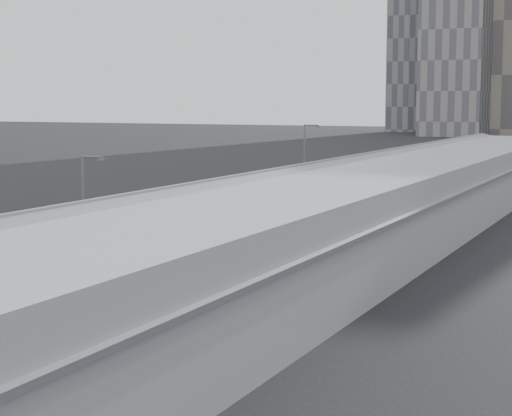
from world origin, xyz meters
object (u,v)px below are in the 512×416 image
Objects in this scene: street_lamp_near at (86,203)px; bus_4 at (266,220)px; shipping_container at (368,175)px; suv at (391,175)px; bus_3 at (202,241)px; bus_8 at (425,173)px; bus_9 at (453,166)px; bus_10 at (467,161)px; bus_6 at (365,190)px; bus_7 at (399,183)px; bus_2 at (92,277)px; bus_5 at (324,207)px; street_lamp_far at (306,158)px.

bus_4 is at bearing 71.72° from street_lamp_near.
suv is (1.17, 7.85, -0.56)m from shipping_container.
bus_3 is 67.76m from shipping_container.
bus_8 is 14.57m from bus_9.
bus_9 is 13.95m from bus_10.
bus_6 is 12.02m from bus_7.
bus_2 is at bearing -89.40° from bus_6.
bus_2 reaches higher than bus_5.
bus_3 is at bearing -88.60° from bus_10.
bus_3 reaches higher than shipping_container.
bus_5 is 1.27× the size of street_lamp_far.
bus_9 is 2.20× the size of shipping_container.
street_lamp_near is at bearing -95.94° from bus_7.
bus_9 is (-0.07, 84.62, 0.01)m from bus_3.
bus_10 is 104.44m from street_lamp_near.
bus_6 is 26.55m from shipping_container.
bus_3 is at bearing -94.17° from suv.
street_lamp_near is at bearing -99.05° from bus_5.
suv is at bearing 94.42° from bus_2.
bus_2 is at bearing -87.27° from bus_5.
bus_9 reaches higher than bus_8.
street_lamp_far reaches higher than bus_10.
suv is at bearing -105.59° from bus_10.
bus_9 reaches higher than bus_4.
bus_8 is 0.90× the size of bus_9.
street_lamp_near is (-6.60, -5.68, 3.19)m from bus_3.
bus_5 is 32.38m from street_lamp_near.
bus_3 is 1.01× the size of bus_10.
shipping_container is (-8.46, 54.44, -0.41)m from bus_4.
bus_4 is 85.83m from bus_10.
bus_6 is 0.97× the size of bus_10.
street_lamp_far is (-0.89, 44.50, 0.61)m from street_lamp_near.
street_lamp_near is 80.81m from suv.
bus_2 is 0.99× the size of bus_7.
bus_4 is 55.09m from shipping_container.
suv is (-7.73, -9.60, -1.02)m from bus_9.
street_lamp_far reaches higher than shipping_container.
bus_5 is 15.52m from street_lamp_far.
bus_3 is at bearing -89.60° from bus_7.
street_lamp_near is at bearing -92.25° from bus_10.
suv is (-7.28, 62.29, -0.97)m from bus_4.
bus_2 is 39.73m from bus_5.
bus_10 reaches higher than bus_4.
bus_3 is 9.27m from street_lamp_near.
street_lamp_near reaches higher than bus_5.
street_lamp_near is (-6.60, -31.52, 3.41)m from bus_5.
street_lamp_far reaches higher than bus_4.
bus_2 is at bearing -89.55° from bus_3.
street_lamp_far reaches higher than bus_2.
bus_3 is 1.14× the size of bus_5.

